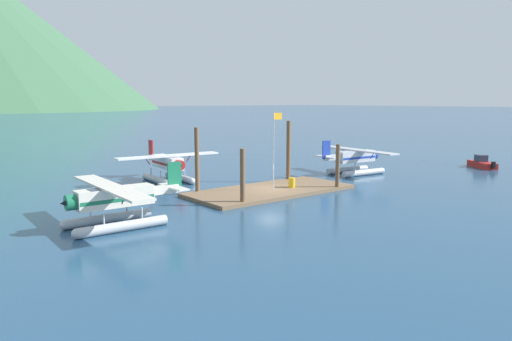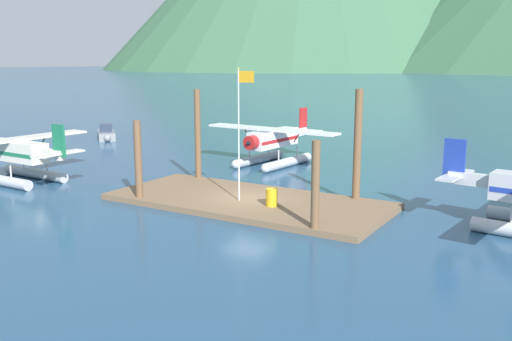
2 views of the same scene
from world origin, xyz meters
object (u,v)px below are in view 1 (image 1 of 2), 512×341
seaplane_white_bow_left (168,166)px  seaplane_cream_port_aft (115,203)px  seaplane_silver_stbd_fwd (356,160)px  fuel_drum (292,183)px  boat_red_open_se (481,163)px  flagpole (275,142)px

seaplane_white_bow_left → seaplane_cream_port_aft: 17.02m
seaplane_white_bow_left → seaplane_silver_stbd_fwd: bearing=-24.5°
seaplane_silver_stbd_fwd → seaplane_cream_port_aft: bearing=-170.6°
fuel_drum → seaplane_silver_stbd_fwd: bearing=13.2°
seaplane_silver_stbd_fwd → boat_red_open_se: 17.04m
seaplane_cream_port_aft → boat_red_open_se: 45.00m
seaplane_white_bow_left → boat_red_open_se: 37.12m
seaplane_cream_port_aft → flagpole: bearing=8.1°
fuel_drum → seaplane_cream_port_aft: bearing=-173.3°
flagpole → seaplane_silver_stbd_fwd: size_ratio=0.64×
flagpole → seaplane_white_bow_left: (-4.33, 11.03, -2.88)m
fuel_drum → seaplane_cream_port_aft: 17.15m
flagpole → seaplane_white_bow_left: bearing=111.4°
seaplane_white_bow_left → seaplane_cream_port_aft: same height
flagpole → seaplane_silver_stbd_fwd: bearing=10.9°
seaplane_silver_stbd_fwd → boat_red_open_se: bearing=-20.9°
seaplane_silver_stbd_fwd → boat_red_open_se: (15.89, -6.07, -1.09)m
fuel_drum → seaplane_cream_port_aft: seaplane_cream_port_aft is taller
seaplane_cream_port_aft → seaplane_white_bow_left: bearing=50.7°
flagpole → seaplane_cream_port_aft: size_ratio=0.65×
seaplane_cream_port_aft → boat_red_open_se: size_ratio=2.41×
boat_red_open_se → flagpole: bearing=173.5°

